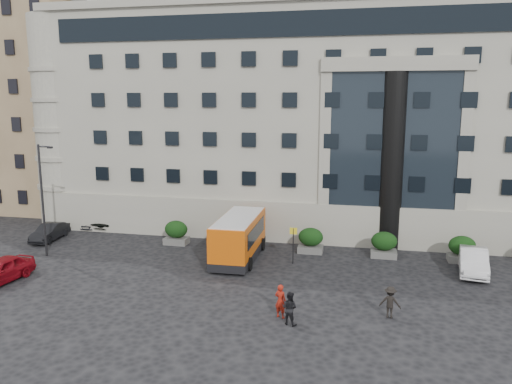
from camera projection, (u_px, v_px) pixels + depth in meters
ground at (192, 283)px, 30.37m from camera, size 120.00×120.00×0.00m
civic_building at (323, 121)px, 48.63m from camera, size 44.00×24.00×18.00m
entrance_column at (392, 162)px, 36.60m from camera, size 1.80×1.80×13.00m
apartment_near at (37, 109)px, 52.71m from camera, size 14.00×14.00×20.00m
apartment_far at (98, 100)px, 70.45m from camera, size 13.00×13.00×22.00m
hedge_a at (176, 232)px, 38.52m from camera, size 1.80×1.26×1.84m
hedge_b at (241, 236)px, 37.45m from camera, size 1.80×1.26×1.84m
hedge_c at (311, 240)px, 36.37m from camera, size 1.80×1.26×1.84m
hedge_d at (384, 244)px, 35.30m from camera, size 1.80×1.26×1.84m
hedge_e at (462, 249)px, 34.23m from camera, size 1.80×1.26×1.84m
street_lamp at (43, 196)px, 34.91m from camera, size 1.16×0.18×8.00m
bus_stop_sign at (293, 239)px, 33.72m from camera, size 0.50×0.08×2.52m
minibus at (239, 236)px, 34.79m from camera, size 2.83×7.28×3.02m
red_truck at (106, 194)px, 51.02m from camera, size 3.60×5.86×2.94m
parked_car_a at (0, 270)px, 30.39m from camera, size 2.26×4.67×1.54m
parked_car_b at (50, 232)px, 39.60m from camera, size 1.69×4.10×1.32m
parked_car_c at (99, 218)px, 44.28m from camera, size 1.94×4.49×1.29m
parked_car_d at (115, 216)px, 44.41m from camera, size 2.98×5.69×1.53m
white_taxi at (473, 261)px, 32.10m from camera, size 2.32×4.96×1.57m
pedestrian_a at (281, 301)px, 25.49m from camera, size 0.76×0.63×1.78m
pedestrian_b at (290, 308)px, 24.72m from camera, size 0.99×0.87×1.70m
pedestrian_c at (390, 302)px, 25.48m from camera, size 1.17×0.80×1.67m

